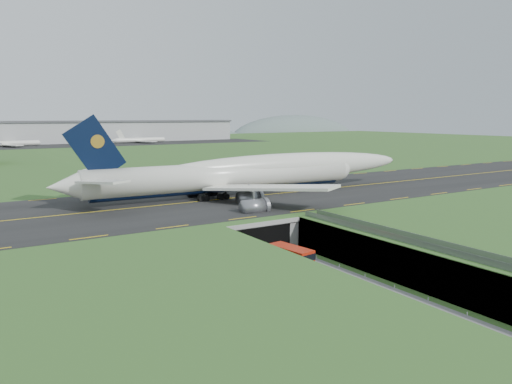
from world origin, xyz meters
TOP-DOWN VIEW (x-y plane):
  - ground at (0.00, 0.00)m, footprint 900.00×900.00m
  - airfield_deck at (0.00, 0.00)m, footprint 800.00×800.00m
  - trench_road at (0.00, -7.50)m, footprint 12.00×75.00m
  - taxiway at (0.00, 33.00)m, footprint 800.00×44.00m
  - tunnel_portal at (0.00, 16.71)m, footprint 17.00×22.30m
  - guideway at (11.00, -19.11)m, footprint 3.00×53.00m
  - jumbo_jet at (14.28, 35.35)m, footprint 93.01×60.09m
  - shuttle_tram at (-0.70, -1.44)m, footprint 4.29×8.71m
  - cargo_terminal at (-0.16, 299.41)m, footprint 320.00×67.00m
  - distant_hills at (64.38, 430.00)m, footprint 700.00×91.00m

SIDE VIEW (x-z plane):
  - distant_hills at x=64.38m, z-range -34.00..26.00m
  - ground at x=0.00m, z-range 0.00..0.00m
  - trench_road at x=0.00m, z-range 0.00..0.20m
  - shuttle_tram at x=-0.70m, z-range 0.16..3.54m
  - airfield_deck at x=0.00m, z-range 0.00..6.00m
  - tunnel_portal at x=0.00m, z-range 0.33..6.33m
  - guideway at x=11.00m, z-range 1.80..8.85m
  - taxiway at x=0.00m, z-range 6.00..6.18m
  - jumbo_jet at x=14.28m, z-range 1.40..21.29m
  - cargo_terminal at x=-0.16m, z-range 6.16..21.76m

